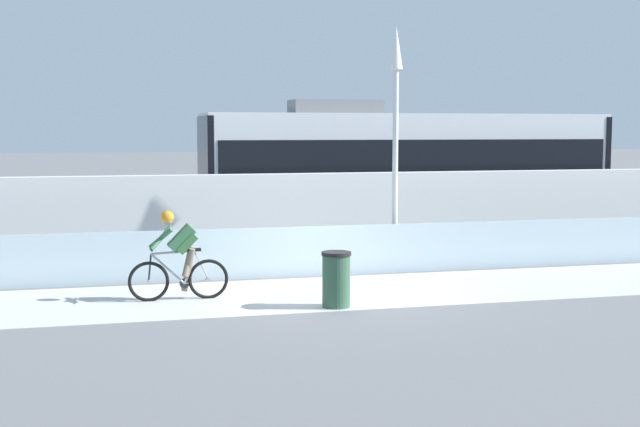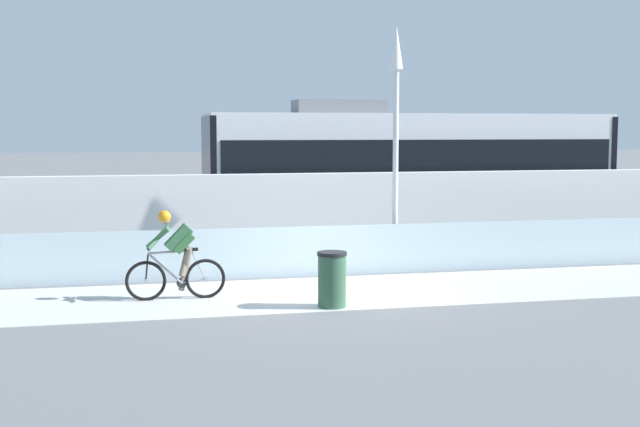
# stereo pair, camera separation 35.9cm
# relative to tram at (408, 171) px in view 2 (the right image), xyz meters

# --- Properties ---
(ground_plane) EXTENTS (200.00, 200.00, 0.00)m
(ground_plane) POSITION_rel_tram_xyz_m (-3.91, -6.85, -1.89)
(ground_plane) COLOR slate
(bike_path_deck) EXTENTS (32.00, 3.20, 0.01)m
(bike_path_deck) POSITION_rel_tram_xyz_m (-3.91, -6.85, -1.89)
(bike_path_deck) COLOR beige
(bike_path_deck) RESTS_ON ground
(glass_parapet) EXTENTS (32.00, 0.05, 1.04)m
(glass_parapet) POSITION_rel_tram_xyz_m (-3.91, -5.00, -1.37)
(glass_parapet) COLOR silver
(glass_parapet) RESTS_ON ground
(concrete_barrier_wall) EXTENTS (32.00, 0.36, 2.04)m
(concrete_barrier_wall) POSITION_rel_tram_xyz_m (-3.91, -3.20, -0.87)
(concrete_barrier_wall) COLOR silver
(concrete_barrier_wall) RESTS_ON ground
(tram_rail_near) EXTENTS (32.00, 0.08, 0.01)m
(tram_rail_near) POSITION_rel_tram_xyz_m (-3.91, -0.72, -1.89)
(tram_rail_near) COLOR #595654
(tram_rail_near) RESTS_ON ground
(tram_rail_far) EXTENTS (32.00, 0.08, 0.01)m
(tram_rail_far) POSITION_rel_tram_xyz_m (-3.91, 0.72, -1.89)
(tram_rail_far) COLOR #595654
(tram_rail_far) RESTS_ON ground
(tram) EXTENTS (11.06, 2.54, 3.81)m
(tram) POSITION_rel_tram_xyz_m (0.00, 0.00, 0.00)
(tram) COLOR silver
(tram) RESTS_ON ground
(cyclist_on_bike) EXTENTS (1.77, 0.58, 1.61)m
(cyclist_on_bike) POSITION_rel_tram_xyz_m (-6.68, -6.85, -1.11)
(cyclist_on_bike) COLOR black
(cyclist_on_bike) RESTS_ON ground
(lamp_post_antenna) EXTENTS (0.28, 0.28, 5.20)m
(lamp_post_antenna) POSITION_rel_tram_xyz_m (-1.90, -4.70, 1.40)
(lamp_post_antenna) COLOR gray
(lamp_post_antenna) RESTS_ON ground
(trash_bin) EXTENTS (0.51, 0.51, 0.96)m
(trash_bin) POSITION_rel_tram_xyz_m (-4.12, -8.10, -1.41)
(trash_bin) COLOR #33593F
(trash_bin) RESTS_ON ground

